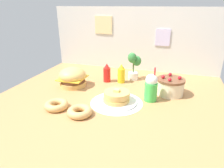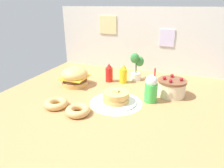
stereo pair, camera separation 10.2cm
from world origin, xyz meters
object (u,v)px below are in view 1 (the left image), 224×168
(pancake_stack, at_px, (117,98))
(mustard_bottle, at_px, (121,74))
(layer_cake, at_px, (170,86))
(cream_soda_cup, at_px, (151,88))
(burger, at_px, (73,77))
(donut_pink_glaze, at_px, (56,105))
(potted_plant, at_px, (134,65))
(ketchup_bottle, at_px, (107,73))
(donut_chocolate, at_px, (80,111))

(pancake_stack, xyz_separation_m, mustard_bottle, (-0.09, 0.52, 0.05))
(layer_cake, xyz_separation_m, cream_soda_cup, (-0.17, -0.20, 0.05))
(burger, relative_size, donut_pink_glaze, 1.43)
(burger, height_order, mustard_bottle, mustard_bottle)
(burger, height_order, pancake_stack, burger)
(potted_plant, bearing_deg, layer_cake, -34.96)
(pancake_stack, distance_m, donut_pink_glaze, 0.55)
(cream_soda_cup, height_order, potted_plant, potted_plant)
(pancake_stack, height_order, donut_pink_glaze, pancake_stack)
(ketchup_bottle, bearing_deg, burger, -142.94)
(burger, distance_m, potted_plant, 0.74)
(donut_pink_glaze, relative_size, donut_chocolate, 1.00)
(ketchup_bottle, distance_m, donut_chocolate, 0.81)
(mustard_bottle, distance_m, donut_pink_glaze, 0.88)
(mustard_bottle, distance_m, cream_soda_cup, 0.54)
(ketchup_bottle, bearing_deg, donut_pink_glaze, -105.64)
(potted_plant, bearing_deg, pancake_stack, -91.61)
(layer_cake, xyz_separation_m, mustard_bottle, (-0.56, 0.17, 0.02))
(burger, relative_size, potted_plant, 0.87)
(layer_cake, bearing_deg, potted_plant, 145.04)
(donut_pink_glaze, height_order, donut_chocolate, same)
(layer_cake, height_order, cream_soda_cup, cream_soda_cup)
(cream_soda_cup, relative_size, donut_pink_glaze, 1.61)
(cream_soda_cup, bearing_deg, pancake_stack, -153.26)
(layer_cake, bearing_deg, pancake_stack, -142.98)
(burger, xyz_separation_m, mustard_bottle, (0.50, 0.27, 0.00))
(potted_plant, bearing_deg, mustard_bottle, -128.21)
(layer_cake, distance_m, donut_pink_glaze, 1.13)
(burger, bearing_deg, cream_soda_cup, -6.82)
(burger, xyz_separation_m, donut_pink_glaze, (0.11, -0.52, -0.07))
(burger, xyz_separation_m, cream_soda_cup, (0.89, -0.11, 0.03))
(mustard_bottle, bearing_deg, ketchup_bottle, -172.05)
(pancake_stack, bearing_deg, layer_cake, 37.02)
(pancake_stack, relative_size, potted_plant, 1.11)
(burger, xyz_separation_m, layer_cake, (1.06, 0.10, -0.02))
(mustard_bottle, bearing_deg, donut_chocolate, -99.37)
(burger, bearing_deg, pancake_stack, -23.36)
(ketchup_bottle, distance_m, mustard_bottle, 0.17)
(ketchup_bottle, height_order, mustard_bottle, same)
(burger, relative_size, layer_cake, 1.06)
(ketchup_bottle, height_order, potted_plant, potted_plant)
(ketchup_bottle, bearing_deg, potted_plant, 30.62)
(mustard_bottle, relative_size, potted_plant, 0.66)
(layer_cake, bearing_deg, ketchup_bottle, 168.71)
(donut_pink_glaze, relative_size, potted_plant, 0.61)
(pancake_stack, bearing_deg, cream_soda_cup, 26.74)
(mustard_bottle, xyz_separation_m, cream_soda_cup, (0.39, -0.38, 0.03))
(donut_pink_glaze, bearing_deg, burger, 102.04)
(potted_plant, bearing_deg, ketchup_bottle, -149.38)
(donut_pink_glaze, bearing_deg, potted_plant, 61.89)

